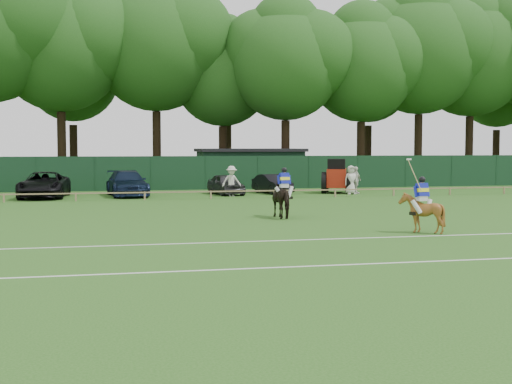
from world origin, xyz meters
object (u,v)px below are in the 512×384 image
object	(u,v)px
hatch_grey	(226,184)
spectator_mid	(355,180)
suv_black	(44,185)
estate_black	(272,184)
horse_dark	(284,199)
tractor	(337,177)
spectator_left	(232,181)
sedan_navy	(127,183)
horse_chestnut	(422,213)
utility_shed	(250,167)
spectator_right	(351,180)

from	to	relation	value
hatch_grey	spectator_mid	distance (m)	8.77
suv_black	estate_black	size ratio (longest dim) A/B	1.48
horse_dark	tractor	world-z (taller)	tractor
hatch_grey	spectator_left	world-z (taller)	spectator_left
hatch_grey	sedan_navy	bearing A→B (deg)	170.54
horse_chestnut	utility_shed	bearing A→B (deg)	-97.29
horse_dark	sedan_navy	bearing A→B (deg)	-73.39
suv_black	spectator_right	xyz separation A→B (m)	(19.83, -1.14, 0.16)
sedan_navy	spectator_left	xyz separation A→B (m)	(6.53, -1.81, 0.16)
horse_chestnut	tractor	size ratio (longest dim) A/B	0.46
tractor	hatch_grey	bearing A→B (deg)	-160.37
horse_chestnut	utility_shed	world-z (taller)	utility_shed
utility_shed	tractor	distance (m)	9.65
spectator_left	horse_chestnut	bearing A→B (deg)	-86.76
tractor	suv_black	bearing A→B (deg)	-158.27
horse_chestnut	sedan_navy	world-z (taller)	sedan_navy
spectator_mid	tractor	xyz separation A→B (m)	(-0.98, 1.05, 0.18)
sedan_navy	hatch_grey	bearing A→B (deg)	-6.11
horse_chestnut	spectator_right	world-z (taller)	spectator_right
hatch_grey	tractor	size ratio (longest dim) A/B	1.24
sedan_navy	estate_black	distance (m)	9.81
hatch_grey	spectator_left	size ratio (longest dim) A/B	2.08
hatch_grey	horse_chestnut	bearing A→B (deg)	-89.85
spectator_mid	utility_shed	bearing A→B (deg)	88.58
horse_chestnut	sedan_navy	size ratio (longest dim) A/B	0.27
sedan_navy	spectator_left	distance (m)	6.78
horse_dark	sedan_navy	distance (m)	16.60
spectator_mid	tractor	world-z (taller)	tractor
horse_chestnut	horse_dark	bearing A→B (deg)	-68.12
estate_black	spectator_left	bearing A→B (deg)	-158.20
horse_dark	suv_black	size ratio (longest dim) A/B	0.35
utility_shed	tractor	bearing A→B (deg)	-63.76
suv_black	hatch_grey	bearing A→B (deg)	5.98
hatch_grey	estate_black	world-z (taller)	hatch_grey
suv_black	spectator_right	size ratio (longest dim) A/B	3.01
horse_dark	sedan_navy	size ratio (longest dim) A/B	0.36
horse_chestnut	spectator_right	size ratio (longest dim) A/B	0.78
horse_dark	spectator_left	xyz separation A→B (m)	(0.09, 13.49, 0.12)
spectator_mid	spectator_right	xyz separation A→B (m)	(-0.44, -0.33, 0.04)
spectator_right	tractor	distance (m)	1.48
spectator_mid	spectator_right	distance (m)	0.55
suv_black	horse_chestnut	bearing A→B (deg)	-50.58
spectator_mid	hatch_grey	bearing A→B (deg)	142.07
spectator_right	hatch_grey	bearing A→B (deg)	164.77
horse_dark	spectator_right	xyz separation A→B (m)	(8.28, 13.70, 0.11)
spectator_right	tractor	xyz separation A→B (m)	(-0.54, 1.37, 0.15)
horse_dark	suv_black	distance (m)	18.81
estate_black	spectator_mid	distance (m)	5.64
horse_dark	spectator_mid	xyz separation A→B (m)	(8.71, 14.03, 0.07)
spectator_left	tractor	size ratio (longest dim) A/B	0.60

